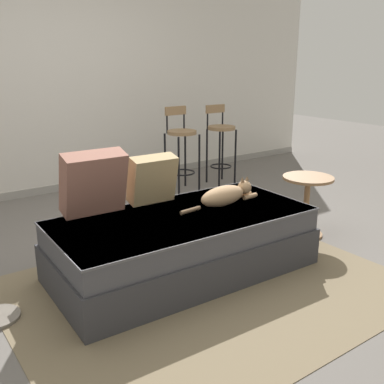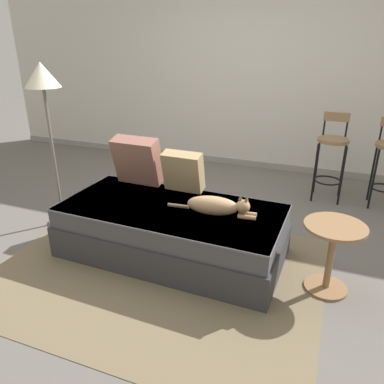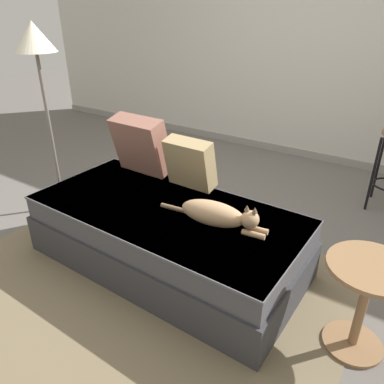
% 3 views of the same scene
% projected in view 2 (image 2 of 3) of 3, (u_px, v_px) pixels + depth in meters
% --- Properties ---
extents(ground_plane, '(16.00, 16.00, 0.00)m').
position_uv_depth(ground_plane, '(189.00, 233.00, 3.66)').
color(ground_plane, '#66605B').
rests_on(ground_plane, ground).
extents(wall_back_panel, '(8.00, 0.10, 2.60)m').
position_uv_depth(wall_back_panel, '(249.00, 74.00, 5.10)').
color(wall_back_panel, silver).
rests_on(wall_back_panel, ground).
extents(wall_baseboard_trim, '(8.00, 0.02, 0.09)m').
position_uv_depth(wall_baseboard_trim, '(243.00, 163.00, 5.53)').
color(wall_baseboard_trim, gray).
rests_on(wall_baseboard_trim, ground).
extents(area_rug, '(2.59, 2.02, 0.01)m').
position_uv_depth(area_rug, '(157.00, 271.00, 3.06)').
color(area_rug, '#75664C').
rests_on(area_rug, ground).
extents(couch, '(1.92, 0.97, 0.45)m').
position_uv_depth(couch, '(172.00, 230.00, 3.23)').
color(couch, '#353539').
rests_on(couch, ground).
extents(throw_pillow_corner, '(0.45, 0.28, 0.47)m').
position_uv_depth(throw_pillow_corner, '(138.00, 161.00, 3.55)').
color(throw_pillow_corner, '#936051').
rests_on(throw_pillow_corner, couch).
extents(throw_pillow_middle, '(0.37, 0.22, 0.38)m').
position_uv_depth(throw_pillow_middle, '(183.00, 171.00, 3.40)').
color(throw_pillow_middle, tan).
rests_on(throw_pillow_middle, couch).
extents(cat, '(0.75, 0.21, 0.19)m').
position_uv_depth(cat, '(217.00, 206.00, 2.99)').
color(cat, tan).
rests_on(cat, couch).
extents(bar_stool_near_window, '(0.34, 0.34, 0.99)m').
position_uv_depth(bar_stool_near_window, '(332.00, 151.00, 4.23)').
color(bar_stool_near_window, black).
rests_on(bar_stool_near_window, ground).
extents(side_table, '(0.44, 0.44, 0.54)m').
position_uv_depth(side_table, '(332.00, 248.00, 2.72)').
color(side_table, olive).
rests_on(side_table, ground).
extents(floor_lamp, '(0.32, 0.32, 1.57)m').
position_uv_depth(floor_lamp, '(44.00, 91.00, 3.36)').
color(floor_lamp, slate).
rests_on(floor_lamp, ground).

